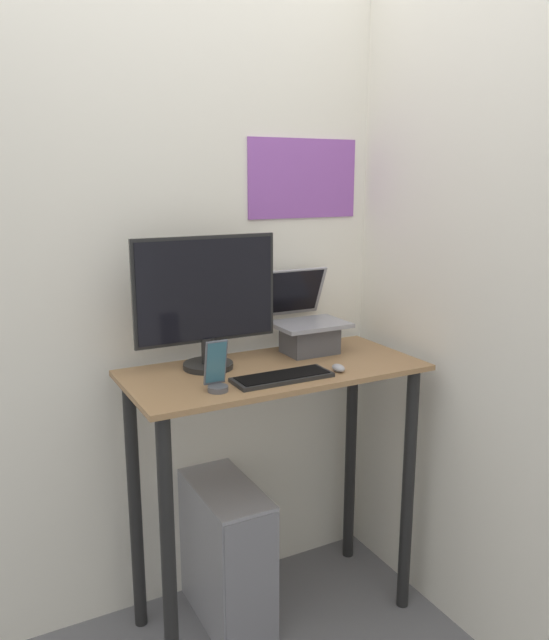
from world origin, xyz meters
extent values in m
cube|color=silver|center=(0.00, 0.59, 1.30)|extent=(6.00, 0.05, 2.60)
cube|color=purple|center=(0.29, 0.56, 1.72)|extent=(0.50, 0.01, 0.32)
cube|color=silver|center=(0.63, 0.00, 1.30)|extent=(0.05, 6.00, 2.60)
cube|color=#936D47|center=(0.00, 0.25, 1.03)|extent=(1.09, 0.50, 0.02)
cylinder|color=black|center=(-0.49, 0.05, 0.51)|extent=(0.05, 0.05, 1.02)
cylinder|color=black|center=(0.49, 0.05, 0.51)|extent=(0.05, 0.05, 1.02)
cylinder|color=black|center=(-0.49, 0.45, 0.51)|extent=(0.05, 0.05, 1.02)
cylinder|color=black|center=(0.49, 0.45, 0.51)|extent=(0.05, 0.05, 1.02)
cube|color=#4C4C51|center=(0.22, 0.36, 1.09)|extent=(0.20, 0.15, 0.11)
cube|color=gray|center=(0.22, 0.36, 1.16)|extent=(0.28, 0.21, 0.02)
cube|color=gray|center=(0.22, 0.51, 1.26)|extent=(0.28, 0.09, 0.20)
cube|color=black|center=(0.22, 0.50, 1.26)|extent=(0.26, 0.08, 0.18)
cylinder|color=black|center=(-0.22, 0.36, 1.05)|extent=(0.18, 0.18, 0.02)
cylinder|color=black|center=(-0.22, 0.36, 1.10)|extent=(0.05, 0.05, 0.09)
cube|color=black|center=(-0.22, 0.37, 1.33)|extent=(0.54, 0.01, 0.38)
cube|color=black|center=(-0.22, 0.36, 1.33)|extent=(0.51, 0.01, 0.36)
cube|color=black|center=(-0.04, 0.12, 1.05)|extent=(0.35, 0.13, 0.01)
cube|color=black|center=(-0.04, 0.12, 1.05)|extent=(0.33, 0.11, 0.00)
ellipsoid|color=#99999E|center=(0.18, 0.10, 1.05)|extent=(0.04, 0.06, 0.03)
cylinder|color=#4C4C51|center=(-0.28, 0.11, 1.05)|extent=(0.07, 0.07, 0.02)
cube|color=#4C515B|center=(-0.28, 0.13, 1.13)|extent=(0.07, 0.04, 0.15)
cube|color=#336072|center=(-0.28, 0.12, 1.13)|extent=(0.07, 0.03, 0.14)
cube|color=gray|center=(-0.17, 0.34, 0.28)|extent=(0.22, 0.47, 0.56)
cube|color=slate|center=(-0.17, 0.10, 0.28)|extent=(0.21, 0.01, 0.53)
camera|label=1|loc=(-1.02, -1.69, 1.72)|focal=35.00mm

